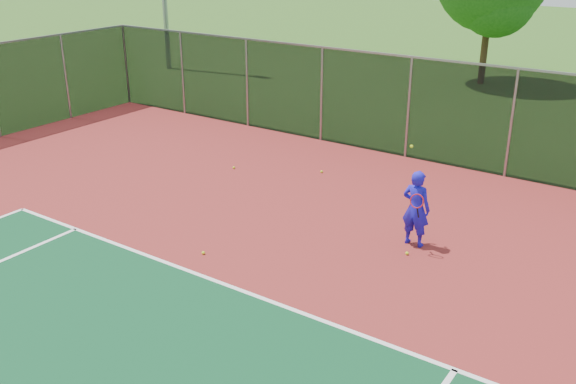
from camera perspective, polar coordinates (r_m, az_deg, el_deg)
court_apron at (r=10.51m, az=2.05°, el=-14.59°), size 30.00×20.00×0.02m
fence_back at (r=18.35m, az=19.25°, el=5.86°), size 30.00×0.06×3.03m
tennis_player at (r=13.86m, az=11.31°, el=-1.42°), size 0.63×0.62×2.19m
practice_ball_0 at (r=13.72m, az=10.54°, el=-5.38°), size 0.07×0.07×0.07m
practice_ball_1 at (r=18.45m, az=-4.83°, el=2.18°), size 0.07×0.07×0.07m
practice_ball_3 at (r=13.63m, az=-7.54°, el=-5.38°), size 0.07×0.07×0.07m
practice_ball_4 at (r=18.09m, az=3.00°, el=1.82°), size 0.07×0.07×0.07m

